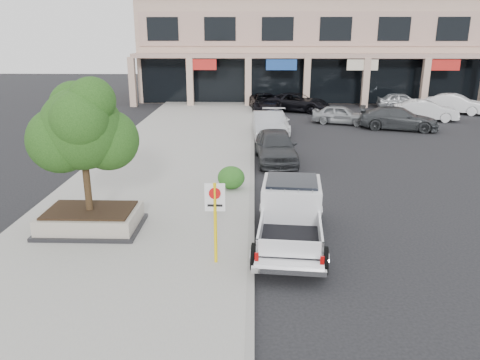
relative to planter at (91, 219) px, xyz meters
The scene contains 19 objects.
ground 6.75m from the planter, ahead, with size 120.00×120.00×0.00m, color black.
sidewalk 5.97m from the planter, 78.09° to the left, with size 8.00×52.00×0.15m, color gray.
curb 7.81m from the planter, 48.38° to the left, with size 0.20×52.00×0.15m, color gray.
strip_mall 37.08m from the planter, 66.43° to the left, with size 40.55×12.43×9.50m.
planter is the anchor object (origin of this frame).
planter_tree 2.95m from the planter, 48.97° to the left, with size 2.90×2.55×4.00m.
no_parking_sign 4.87m from the planter, 27.14° to the right, with size 0.55×0.09×2.30m.
hedge 6.04m from the planter, 44.15° to the left, with size 1.10×0.99×0.94m, color #1D4915.
pickup_truck 6.42m from the planter, ahead, with size 2.06×5.55×1.75m, color silver, non-canonical shape.
curb_car_a 10.96m from the planter, 54.62° to the left, with size 1.91×4.75×1.62m, color #2B2D30.
curb_car_b 15.41m from the planter, 66.63° to the left, with size 1.73×4.97×1.64m, color #9D9EA4.
curb_car_c 17.53m from the planter, 67.87° to the left, with size 1.86×4.57×1.33m, color silver.
curb_car_d 25.56m from the planter, 76.05° to the left, with size 2.34×5.07×1.41m, color black.
lot_car_a 22.33m from the planter, 59.45° to the left, with size 1.58×3.93×1.34m, color #93969A.
lot_car_b 27.42m from the planter, 49.39° to the left, with size 1.57×4.50×1.48m, color silver.
lot_car_c 22.87m from the planter, 49.38° to the left, with size 2.07×5.10×1.48m, color #323537.
lot_car_d 26.20m from the planter, 70.49° to the left, with size 2.46×5.34×1.48m, color black.
lot_car_e 31.73m from the planter, 56.02° to the left, with size 1.60×3.98×1.36m, color #A9AEB2.
lot_car_f 32.16m from the planter, 48.47° to the left, with size 1.60×4.58×1.51m, color silver.
Camera 1 is at (-1.51, -13.66, 6.25)m, focal length 35.00 mm.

